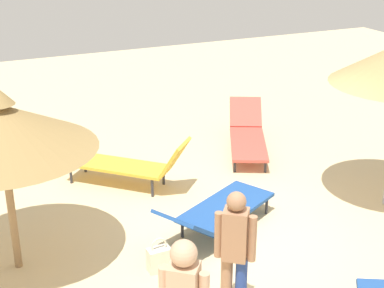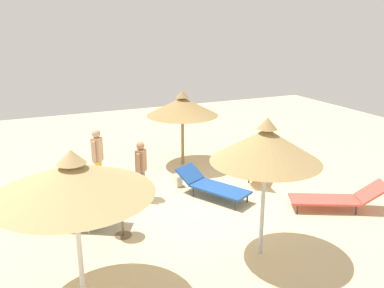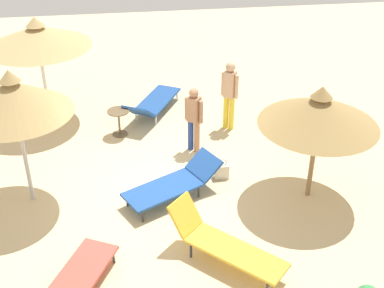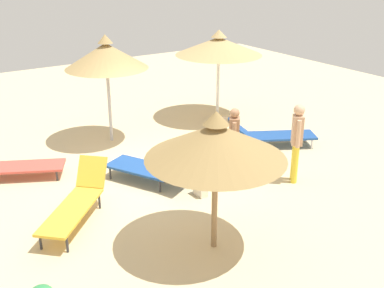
# 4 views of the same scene
# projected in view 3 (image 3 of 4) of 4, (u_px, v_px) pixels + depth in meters

# --- Properties ---
(ground) EXTENTS (24.00, 24.00, 0.10)m
(ground) POSITION_uv_depth(u_px,v_px,m) (153.00, 190.00, 10.62)
(ground) COLOR beige
(parasol_umbrella_center) EXTENTS (2.24, 2.24, 2.39)m
(parasol_umbrella_center) POSITION_uv_depth(u_px,v_px,m) (320.00, 111.00, 9.43)
(parasol_umbrella_center) COLOR olive
(parasol_umbrella_center) RESTS_ON ground
(parasol_umbrella_far_right) EXTENTS (2.09, 2.09, 2.78)m
(parasol_umbrella_far_right) POSITION_uv_depth(u_px,v_px,m) (13.00, 97.00, 9.11)
(parasol_umbrella_far_right) COLOR #B2B2B7
(parasol_umbrella_far_right) RESTS_ON ground
(parasol_umbrella_back) EXTENTS (2.50, 2.50, 2.61)m
(parasol_umbrella_back) POSITION_uv_depth(u_px,v_px,m) (37.00, 36.00, 12.09)
(parasol_umbrella_back) COLOR white
(parasol_umbrella_back) RESTS_ON ground
(lounge_chair_near_right) EXTENTS (1.62, 2.25, 0.71)m
(lounge_chair_near_right) POSITION_uv_depth(u_px,v_px,m) (152.00, 103.00, 13.16)
(lounge_chair_near_right) COLOR #1E478C
(lounge_chair_near_right) RESTS_ON ground
(lounge_chair_edge) EXTENTS (2.10, 1.55, 0.67)m
(lounge_chair_edge) POSITION_uv_depth(u_px,v_px,m) (174.00, 183.00, 10.17)
(lounge_chair_edge) COLOR #1E478C
(lounge_chair_edge) RESTS_ON ground
(lounge_chair_near_left) EXTENTS (1.91, 1.86, 0.91)m
(lounge_chair_near_left) POSITION_uv_depth(u_px,v_px,m) (222.00, 243.00, 8.61)
(lounge_chair_near_left) COLOR gold
(lounge_chair_near_left) RESTS_ON ground
(person_standing_far_left) EXTENTS (0.38, 0.33, 1.55)m
(person_standing_far_left) POSITION_uv_depth(u_px,v_px,m) (194.00, 117.00, 11.41)
(person_standing_far_left) COLOR #A57554
(person_standing_far_left) RESTS_ON ground
(person_standing_center) EXTENTS (0.36, 0.33, 1.73)m
(person_standing_center) POSITION_uv_depth(u_px,v_px,m) (230.00, 92.00, 12.22)
(person_standing_center) COLOR yellow
(person_standing_center) RESTS_ON ground
(handbag) EXTENTS (0.30, 0.18, 0.47)m
(handbag) POSITION_uv_depth(u_px,v_px,m) (222.00, 171.00, 10.84)
(handbag) COLOR beige
(handbag) RESTS_ON ground
(side_table_round) EXTENTS (0.52, 0.52, 0.64)m
(side_table_round) POSITION_uv_depth(u_px,v_px,m) (119.00, 118.00, 12.24)
(side_table_round) COLOR brown
(side_table_round) RESTS_ON ground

